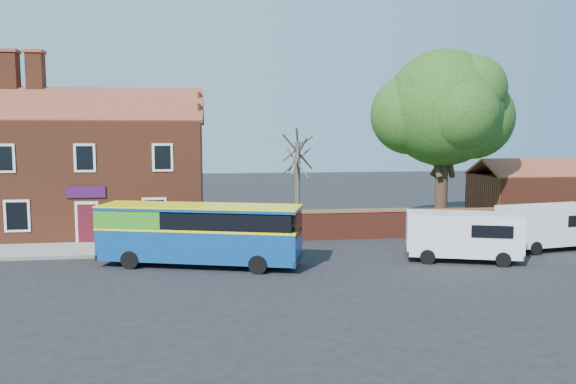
{
  "coord_description": "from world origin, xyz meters",
  "views": [
    {
      "loc": [
        -0.53,
        -23.11,
        5.89
      ],
      "look_at": [
        3.41,
        5.0,
        2.91
      ],
      "focal_mm": 35.0,
      "sensor_mm": 36.0,
      "label": 1
    }
  ],
  "objects": [
    {
      "name": "bus",
      "position": [
        -1.26,
        1.83,
        1.55
      ],
      "size": [
        9.19,
        4.74,
        2.72
      ],
      "rotation": [
        0.0,
        0.0,
        -0.29
      ],
      "color": "navy",
      "rests_on": "ground"
    },
    {
      "name": "shop_building",
      "position": [
        -7.02,
        11.5,
        3.41
      ],
      "size": [
        12.3,
        8.13,
        10.5
      ],
      "color": "brown",
      "rests_on": "ground"
    },
    {
      "name": "boundary_wall",
      "position": [
        13.0,
        7.0,
        0.81
      ],
      "size": [
        22.0,
        0.38,
        1.6
      ],
      "color": "maroon",
      "rests_on": "ground"
    },
    {
      "name": "van_far",
      "position": [
        16.53,
        2.93,
        1.25
      ],
      "size": [
        5.35,
        2.85,
        2.23
      ],
      "rotation": [
        0.0,
        0.0,
        0.17
      ],
      "color": "white",
      "rests_on": "ground"
    },
    {
      "name": "large_tree",
      "position": [
        13.84,
        10.19,
        7.19
      ],
      "size": [
        9.0,
        7.12,
        10.98
      ],
      "color": "black",
      "rests_on": "ground"
    },
    {
      "name": "ground",
      "position": [
        0.0,
        0.0,
        0.0
      ],
      "size": [
        120.0,
        120.0,
        0.0
      ],
      "primitive_type": "plane",
      "color": "black",
      "rests_on": "ground"
    },
    {
      "name": "bare_tree",
      "position": [
        4.56,
        9.18,
        3.02
      ],
      "size": [
        2.2,
        2.63,
        5.88
      ],
      "color": "#4C4238",
      "rests_on": "ground"
    },
    {
      "name": "van_near",
      "position": [
        11.03,
        1.05,
        1.25
      ],
      "size": [
        5.46,
        3.5,
        2.23
      ],
      "rotation": [
        0.0,
        0.0,
        -0.32
      ],
      "color": "white",
      "rests_on": "ground"
    },
    {
      "name": "kerb",
      "position": [
        -7.0,
        4.0,
        0.07
      ],
      "size": [
        18.0,
        0.15,
        0.14
      ],
      "primitive_type": "cube",
      "color": "slate",
      "rests_on": "ground"
    },
    {
      "name": "outbuilding",
      "position": [
        22.0,
        13.0,
        1.61
      ],
      "size": [
        8.2,
        5.06,
        4.17
      ],
      "color": "maroon",
      "rests_on": "ground"
    },
    {
      "name": "pavement",
      "position": [
        -7.0,
        5.75,
        0.06
      ],
      "size": [
        18.0,
        3.5,
        0.12
      ],
      "primitive_type": "cube",
      "color": "gray",
      "rests_on": "ground"
    },
    {
      "name": "grass_strip",
      "position": [
        13.0,
        13.0,
        0.02
      ],
      "size": [
        26.0,
        12.0,
        0.04
      ],
      "primitive_type": "cube",
      "color": "#426B28",
      "rests_on": "ground"
    }
  ]
}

